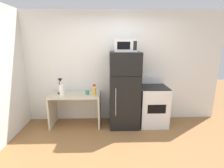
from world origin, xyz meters
TOP-DOWN VIEW (x-y plane):
  - ground_plane at (0.00, 0.00)m, footprint 12.00×12.00m
  - wall_back_white at (0.00, 1.70)m, footprint 5.00×0.10m
  - desk at (-0.96, 1.35)m, footprint 1.13×0.57m
  - desk_lamp at (-1.29, 1.39)m, footprint 0.14×0.12m
  - paper_towel_roll at (-1.21, 1.24)m, footprint 0.11×0.11m
  - coffee_mug at (-0.67, 1.31)m, footprint 0.08×0.08m
  - spray_bottle at (-0.51, 1.27)m, footprint 0.06×0.06m
  - refrigerator at (0.16, 1.31)m, footprint 0.65×0.66m
  - microwave at (0.16, 1.29)m, footprint 0.46×0.35m
  - oven_range at (0.84, 1.33)m, footprint 0.62×0.61m

SIDE VIEW (x-z plane):
  - ground_plane at x=0.00m, z-range 0.00..0.00m
  - oven_range at x=0.84m, z-range -0.08..1.02m
  - desk at x=-0.96m, z-range 0.15..0.90m
  - coffee_mug at x=-0.67m, z-range 0.75..0.84m
  - spray_bottle at x=-0.51m, z-range 0.72..0.97m
  - refrigerator at x=0.16m, z-range 0.00..1.70m
  - paper_towel_roll at x=-1.21m, z-range 0.75..0.99m
  - desk_lamp at x=-1.29m, z-range 0.81..1.17m
  - wall_back_white at x=0.00m, z-range 0.00..2.60m
  - microwave at x=0.16m, z-range 1.70..1.96m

